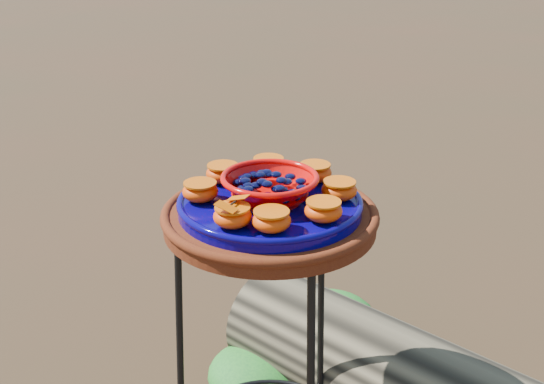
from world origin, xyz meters
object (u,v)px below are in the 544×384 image
Objects in this scene: plant_stand at (270,367)px; cobalt_plate at (270,206)px; terracotta_saucer at (270,219)px; red_bowl at (270,188)px.

cobalt_plate is at bearing 0.00° from plant_stand.
cobalt_plate is (0.00, 0.00, 0.03)m from terracotta_saucer.
terracotta_saucer is at bearing 0.00° from plant_stand.
red_bowl is (0.00, 0.00, 0.44)m from plant_stand.
red_bowl is at bearing 0.00° from terracotta_saucer.
plant_stand is 1.61× the size of terracotta_saucer.
terracotta_saucer is 2.33× the size of red_bowl.
plant_stand is 3.77× the size of red_bowl.
plant_stand is 1.88× the size of cobalt_plate.
red_bowl reaches higher than plant_stand.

